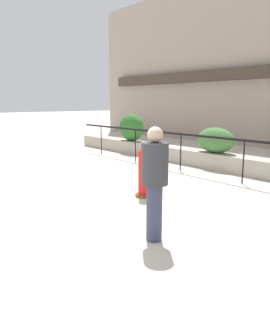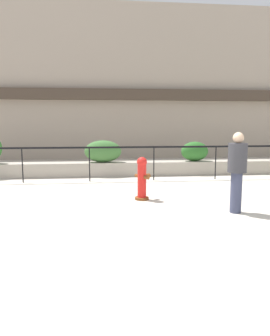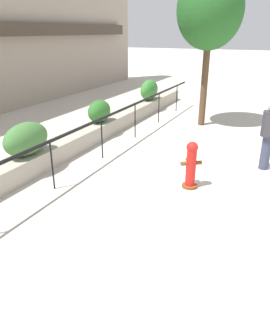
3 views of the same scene
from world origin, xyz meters
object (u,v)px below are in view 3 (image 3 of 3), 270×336
at_px(hedge_bush_3, 149,90).
at_px(fire_hydrant, 191,164).
at_px(street_tree, 210,11).
at_px(hedge_bush_1, 26,139).
at_px(pedestrian, 269,132).
at_px(hedge_bush_2, 99,111).

distance_m(hedge_bush_3, fire_hydrant, 7.72).
bearing_deg(street_tree, hedge_bush_1, 156.94).
relative_size(hedge_bush_1, pedestrian, 0.77).
relative_size(street_tree, pedestrian, 3.03).
bearing_deg(street_tree, hedge_bush_2, 137.33).
bearing_deg(hedge_bush_2, hedge_bush_1, 180.00).
distance_m(hedge_bush_2, hedge_bush_3, 4.21).
bearing_deg(pedestrian, fire_hydrant, 142.59).
relative_size(hedge_bush_2, hedge_bush_3, 0.79).
relative_size(hedge_bush_1, hedge_bush_2, 1.31).
bearing_deg(hedge_bush_2, street_tree, -42.67).
bearing_deg(fire_hydrant, hedge_bush_1, 103.64).
bearing_deg(hedge_bush_1, hedge_bush_2, 0.00).
height_order(fire_hydrant, pedestrian, pedestrian).
bearing_deg(fire_hydrant, hedge_bush_2, 57.12).
bearing_deg(hedge_bush_3, hedge_bush_2, 180.00).
distance_m(hedge_bush_1, street_tree, 7.52).
height_order(hedge_bush_2, hedge_bush_3, hedge_bush_3).
xyz_separation_m(fire_hydrant, street_tree, (5.40, 1.14, 3.36)).
distance_m(hedge_bush_1, pedestrian, 5.95).
distance_m(fire_hydrant, pedestrian, 2.37).
height_order(hedge_bush_1, hedge_bush_2, hedge_bush_1).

